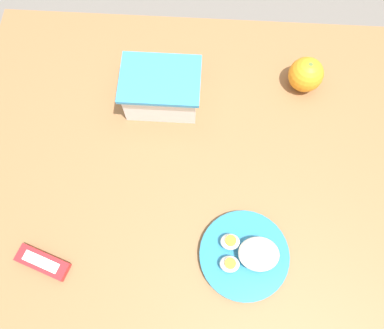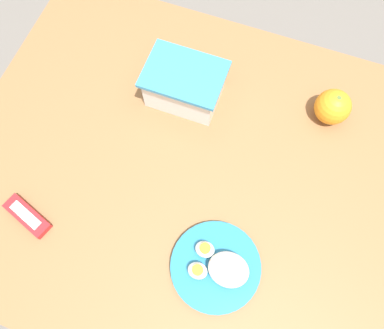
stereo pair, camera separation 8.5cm
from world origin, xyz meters
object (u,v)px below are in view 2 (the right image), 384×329
rice_plate (218,267)px  food_container (185,86)px  candy_bar (27,216)px  orange_fruit (333,107)px

rice_plate → food_container: bearing=119.6°
food_container → rice_plate: food_container is taller
rice_plate → candy_bar: (-0.43, -0.04, -0.01)m
rice_plate → candy_bar: size_ratio=1.59×
orange_fruit → candy_bar: orange_fruit is taller
orange_fruit → rice_plate: (-0.14, -0.44, -0.02)m
food_container → orange_fruit: size_ratio=2.17×
orange_fruit → candy_bar: size_ratio=0.71×
food_container → candy_bar: 0.47m
rice_plate → candy_bar: rice_plate is taller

